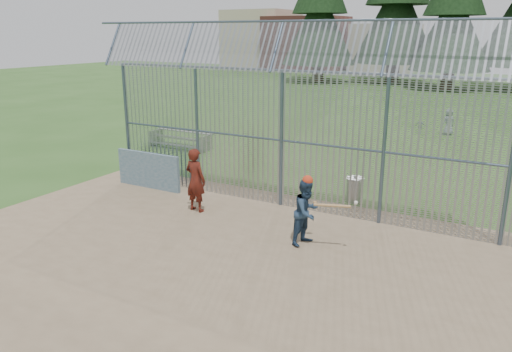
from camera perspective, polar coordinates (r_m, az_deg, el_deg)
The scene contains 12 objects.
ground at distance 12.27m, azimuth -4.63°, elevation -8.12°, with size 120.00×120.00×0.00m, color #2D511E.
dirt_infield at distance 11.90m, azimuth -5.99°, elevation -8.93°, with size 14.00×10.00×0.02m, color #756047.
dugout_wall at distance 16.91m, azimuth -12.18°, elevation 0.66°, with size 2.50×0.12×1.20m, color #38566B.
batter at distance 12.17m, azimuth 5.81°, elevation -4.12°, with size 0.79×0.62×1.63m, color #223650.
onlooker at distance 14.40m, azimuth -6.93°, elevation -0.46°, with size 0.68×0.44×1.86m, color maroon.
bg_kid_standing at distance 26.98m, azimuth 21.16°, elevation 5.78°, with size 0.66×0.43×1.35m, color slate.
bg_kid_seated at distance 26.94m, azimuth 18.25°, elevation 5.44°, with size 0.46×0.19×0.79m, color slate.
batting_gear at distance 11.86m, azimuth 6.55°, elevation -1.13°, with size 1.41×0.45×0.64m.
trash_can at distance 15.63m, azimuth 11.22°, elevation -1.48°, with size 0.56×0.56×0.82m.
bleacher at distance 22.65m, azimuth -8.64°, elevation 4.20°, with size 3.00×0.95×0.72m.
backstop_fence at distance 13.71m, azimuth 9.60°, elevation 4.68°, with size 20.09×0.81×5.30m.
distant_buildings at distance 72.06m, azimuth 5.37°, elevation 14.96°, with size 26.50×10.50×8.00m.
Camera 1 is at (6.32, -9.23, 5.04)m, focal length 35.00 mm.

